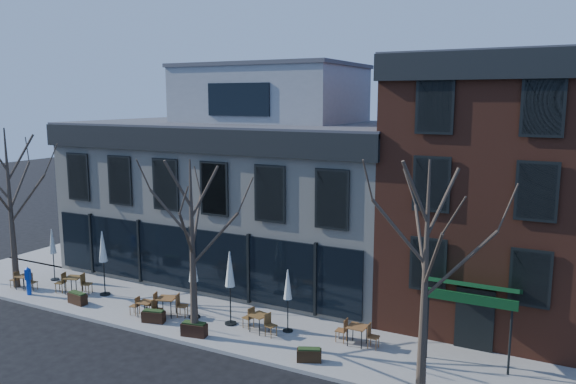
% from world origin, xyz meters
% --- Properties ---
extents(ground, '(120.00, 120.00, 0.00)m').
position_xyz_m(ground, '(0.00, 0.00, 0.00)').
color(ground, black).
rests_on(ground, ground).
extents(sidewalk_front, '(33.50, 4.70, 0.15)m').
position_xyz_m(sidewalk_front, '(3.25, -2.15, 0.07)').
color(sidewalk_front, gray).
rests_on(sidewalk_front, ground).
extents(sidewalk_side, '(4.50, 12.00, 0.15)m').
position_xyz_m(sidewalk_side, '(-11.25, 6.00, 0.07)').
color(sidewalk_side, gray).
rests_on(sidewalk_side, ground).
extents(corner_building, '(18.39, 10.39, 11.10)m').
position_xyz_m(corner_building, '(0.07, 5.07, 4.72)').
color(corner_building, beige).
rests_on(corner_building, ground).
extents(red_brick_building, '(8.20, 11.78, 11.18)m').
position_xyz_m(red_brick_building, '(13.00, 4.98, 5.64)').
color(red_brick_building, brown).
rests_on(red_brick_building, ground).
extents(tree_corner, '(3.93, 3.98, 7.92)m').
position_xyz_m(tree_corner, '(-8.49, -3.20, 4.25)').
color(tree_corner, '#382B21').
rests_on(tree_corner, sidewalk_front).
extents(tree_mid, '(3.50, 3.55, 7.04)m').
position_xyz_m(tree_mid, '(3.01, -3.90, 3.79)').
color(tree_mid, '#382B21').
rests_on(tree_mid, sidewalk_front).
extents(tree_right, '(3.72, 3.77, 7.48)m').
position_xyz_m(tree_right, '(12.01, -3.90, 4.02)').
color(tree_right, '#382B21').
rests_on(tree_right, sidewalk_front).
extents(call_box, '(0.27, 0.27, 1.38)m').
position_xyz_m(call_box, '(-6.94, -3.70, 0.88)').
color(call_box, '#0D39B0').
rests_on(call_box, sidewalk_front).
extents(cafe_set_0, '(1.58, 0.69, 0.82)m').
position_xyz_m(cafe_set_0, '(-7.90, -3.25, 0.57)').
color(cafe_set_0, brown).
rests_on(cafe_set_0, sidewalk_front).
extents(cafe_set_1, '(1.88, 1.03, 0.97)m').
position_xyz_m(cafe_set_1, '(-5.25, -2.52, 0.65)').
color(cafe_set_1, brown).
rests_on(cafe_set_1, sidewalk_front).
extents(cafe_set_2, '(1.57, 0.69, 0.81)m').
position_xyz_m(cafe_set_2, '(-0.10, -3.22, 0.57)').
color(cafe_set_2, brown).
rests_on(cafe_set_2, sidewalk_front).
extents(cafe_set_3, '(1.93, 1.04, 0.99)m').
position_xyz_m(cafe_set_3, '(0.65, -2.74, 0.66)').
color(cafe_set_3, brown).
rests_on(cafe_set_3, sidewalk_front).
extents(cafe_set_4, '(1.75, 0.83, 0.90)m').
position_xyz_m(cafe_set_4, '(5.08, -2.38, 0.61)').
color(cafe_set_4, brown).
rests_on(cafe_set_4, sidewalk_front).
extents(cafe_set_5, '(1.74, 0.70, 0.92)m').
position_xyz_m(cafe_set_5, '(9.00, -1.70, 0.62)').
color(cafe_set_5, brown).
rests_on(cafe_set_5, sidewalk_front).
extents(umbrella_0, '(0.43, 0.43, 2.70)m').
position_xyz_m(umbrella_0, '(-7.68, -1.59, 2.06)').
color(umbrella_0, black).
rests_on(umbrella_0, sidewalk_front).
extents(umbrella_1, '(0.50, 0.50, 3.13)m').
position_xyz_m(umbrella_1, '(-3.69, -2.04, 2.36)').
color(umbrella_1, black).
rests_on(umbrella_1, sidewalk_front).
extents(umbrella_2, '(0.49, 0.49, 3.07)m').
position_xyz_m(umbrella_2, '(1.84, -2.37, 2.32)').
color(umbrella_2, black).
rests_on(umbrella_2, sidewalk_front).
extents(umbrella_3, '(0.50, 0.50, 3.13)m').
position_xyz_m(umbrella_3, '(3.62, -2.26, 2.36)').
color(umbrella_3, black).
rests_on(umbrella_3, sidewalk_front).
extents(umbrella_4, '(0.42, 0.42, 2.60)m').
position_xyz_m(umbrella_4, '(6.07, -1.80, 1.98)').
color(umbrella_4, black).
rests_on(umbrella_4, sidewalk_front).
extents(planter_0, '(1.02, 0.50, 0.55)m').
position_xyz_m(planter_0, '(-3.92, -3.50, 0.42)').
color(planter_0, black).
rests_on(planter_0, sidewalk_front).
extents(planter_1, '(1.02, 0.61, 0.53)m').
position_xyz_m(planter_1, '(0.62, -3.57, 0.41)').
color(planter_1, black).
rests_on(planter_1, sidewalk_front).
extents(planter_2, '(1.08, 0.59, 0.57)m').
position_xyz_m(planter_2, '(2.99, -3.91, 0.43)').
color(planter_2, black).
rests_on(planter_2, sidewalk_front).
extents(planter_3, '(0.95, 0.68, 0.49)m').
position_xyz_m(planter_3, '(7.96, -3.78, 0.40)').
color(planter_3, black).
rests_on(planter_3, sidewalk_front).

